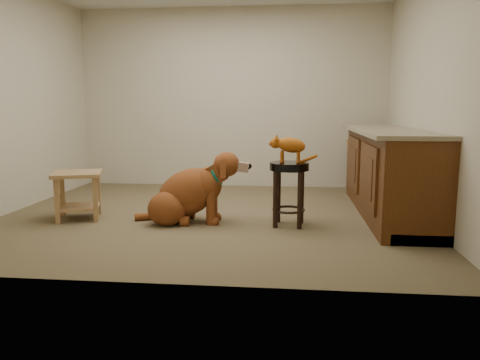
# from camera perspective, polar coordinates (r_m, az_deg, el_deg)

# --- Properties ---
(floor) EXTENTS (4.50, 4.00, 0.01)m
(floor) POSITION_cam_1_polar(r_m,az_deg,el_deg) (5.14, -3.73, -4.36)
(floor) COLOR brown
(floor) RESTS_ON ground
(room_shell) EXTENTS (4.54, 4.04, 2.62)m
(room_shell) POSITION_cam_1_polar(r_m,az_deg,el_deg) (5.02, -3.93, 14.59)
(room_shell) COLOR beige
(room_shell) RESTS_ON ground
(cabinet_run) EXTENTS (0.70, 2.56, 0.94)m
(cabinet_run) POSITION_cam_1_polar(r_m,az_deg,el_deg) (5.39, 17.64, 0.62)
(cabinet_run) COLOR #51290E
(cabinet_run) RESTS_ON ground
(padded_stool) EXTENTS (0.39, 0.39, 0.64)m
(padded_stool) POSITION_cam_1_polar(r_m,az_deg,el_deg) (4.65, 5.99, -0.12)
(padded_stool) COLOR black
(padded_stool) RESTS_ON ground
(wood_stool) EXTENTS (0.41, 0.41, 0.71)m
(wood_stool) POSITION_cam_1_polar(r_m,az_deg,el_deg) (6.75, 14.47, 1.76)
(wood_stool) COLOR brown
(wood_stool) RESTS_ON ground
(side_table) EXTENTS (0.61, 0.61, 0.50)m
(side_table) POSITION_cam_1_polar(r_m,az_deg,el_deg) (5.21, -19.15, -0.94)
(side_table) COLOR #9D7648
(side_table) RESTS_ON ground
(golden_retriever) EXTENTS (1.23, 0.61, 0.78)m
(golden_retriever) POSITION_cam_1_polar(r_m,az_deg,el_deg) (4.83, -6.29, -1.73)
(golden_retriever) COLOR brown
(golden_retriever) RESTS_ON ground
(tabby_kitten) EXTENTS (0.49, 0.17, 0.30)m
(tabby_kitten) POSITION_cam_1_polar(r_m,az_deg,el_deg) (4.61, 5.93, 4.16)
(tabby_kitten) COLOR #A24D10
(tabby_kitten) RESTS_ON padded_stool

